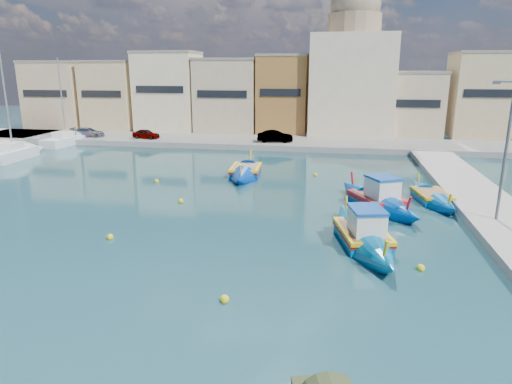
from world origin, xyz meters
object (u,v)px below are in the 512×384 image
(luzzu_turquoise_cabin, at_px, (363,236))
(yacht_midnorth, at_px, (22,152))
(quay_street_lamp, at_px, (505,150))
(luzzu_green, at_px, (246,172))
(luzzu_blue_cabin, at_px, (377,201))
(yacht_north, at_px, (74,140))
(church_block, at_px, (352,70))
(luzzu_cyan_mid, at_px, (432,198))

(luzzu_turquoise_cabin, height_order, yacht_midnorth, yacht_midnorth)
(quay_street_lamp, height_order, luzzu_green, quay_street_lamp)
(luzzu_green, bearing_deg, luzzu_blue_cabin, -36.23)
(yacht_north, bearing_deg, church_block, 18.35)
(yacht_north, bearing_deg, luzzu_cyan_mid, -26.28)
(luzzu_turquoise_cabin, xyz_separation_m, luzzu_cyan_mid, (4.86, 8.60, -0.13))
(luzzu_turquoise_cabin, bearing_deg, luzzu_blue_cabin, 79.72)
(church_block, distance_m, luzzu_cyan_mid, 30.65)
(luzzu_cyan_mid, distance_m, yacht_north, 41.58)
(church_block, xyz_separation_m, luzzu_green, (-8.71, -23.82, -8.11))
(church_block, distance_m, luzzu_green, 26.63)
(luzzu_turquoise_cabin, distance_m, yacht_north, 42.20)
(luzzu_cyan_mid, bearing_deg, luzzu_green, 158.85)
(luzzu_green, bearing_deg, church_block, 69.91)
(luzzu_blue_cabin, height_order, luzzu_green, luzzu_blue_cabin)
(quay_street_lamp, relative_size, yacht_north, 0.76)
(church_block, relative_size, luzzu_blue_cabin, 2.11)
(quay_street_lamp, relative_size, luzzu_blue_cabin, 0.88)
(luzzu_turquoise_cabin, height_order, luzzu_cyan_mid, luzzu_turquoise_cabin)
(church_block, bearing_deg, yacht_north, -161.65)
(luzzu_green, xyz_separation_m, yacht_midnorth, (-23.82, 4.22, 0.15))
(quay_street_lamp, height_order, yacht_midnorth, yacht_midnorth)
(yacht_midnorth, bearing_deg, luzzu_turquoise_cabin, -29.01)
(luzzu_turquoise_cabin, distance_m, luzzu_blue_cabin, 6.65)
(luzzu_turquoise_cabin, bearing_deg, luzzu_cyan_mid, 60.51)
(luzzu_blue_cabin, distance_m, yacht_midnorth, 35.78)
(luzzu_turquoise_cabin, relative_size, yacht_midnorth, 0.88)
(quay_street_lamp, bearing_deg, luzzu_green, 147.77)
(church_block, bearing_deg, luzzu_turquoise_cabin, -89.79)
(luzzu_blue_cabin, bearing_deg, yacht_north, 148.67)
(quay_street_lamp, height_order, luzzu_turquoise_cabin, quay_street_lamp)
(luzzu_turquoise_cabin, xyz_separation_m, luzzu_green, (-8.85, 13.90, -0.08))
(luzzu_turquoise_cabin, bearing_deg, yacht_north, 140.21)
(luzzu_cyan_mid, distance_m, luzzu_green, 14.70)
(luzzu_turquoise_cabin, relative_size, yacht_north, 0.94)
(luzzu_cyan_mid, bearing_deg, luzzu_turquoise_cabin, -119.49)
(luzzu_turquoise_cabin, height_order, yacht_north, yacht_north)
(yacht_midnorth, bearing_deg, quay_street_lamp, -19.81)
(luzzu_cyan_mid, relative_size, yacht_midnorth, 0.72)
(luzzu_blue_cabin, relative_size, luzzu_cyan_mid, 1.13)
(luzzu_blue_cabin, height_order, luzzu_cyan_mid, luzzu_blue_cabin)
(luzzu_cyan_mid, bearing_deg, luzzu_blue_cabin, -150.82)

